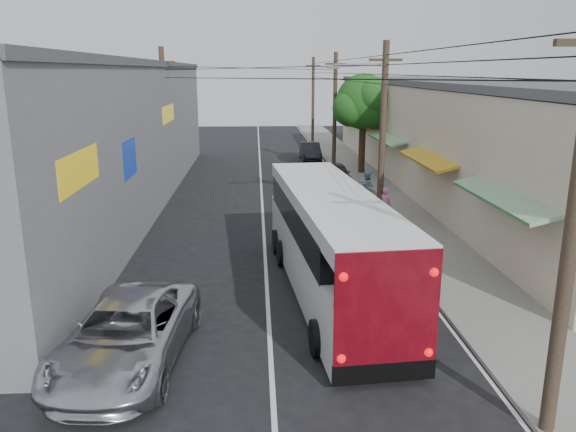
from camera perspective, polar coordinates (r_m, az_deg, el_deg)
name	(u,v)px	position (r m, az deg, el deg)	size (l,w,h in m)	color
ground	(272,385)	(13.00, -1.61, -16.83)	(120.00, 120.00, 0.00)	black
sidewalk	(375,191)	(32.52, 8.84, 2.49)	(3.00, 80.00, 0.12)	slate
building_right	(444,133)	(35.15, 15.61, 8.13)	(7.09, 40.00, 6.25)	beige
building_left	(94,134)	(30.38, -19.13, 7.88)	(7.20, 36.00, 7.25)	gray
utility_poles	(317,119)	(31.71, 2.95, 9.77)	(11.80, 45.28, 8.00)	#473828
street_tree	(364,103)	(37.85, 7.77, 11.26)	(4.40, 4.00, 6.60)	#3F2B19
coach_bus	(330,241)	(17.36, 4.26, -2.54)	(3.34, 11.38, 3.24)	white
jeepney	(127,334)	(13.96, -16.03, -11.48)	(2.57, 5.58, 1.55)	silver
parked_suv	(363,207)	(25.94, 7.67, 0.95)	(2.02, 4.96, 1.44)	#9E9FA6
parked_car_mid	(336,174)	(34.55, 4.91, 4.31)	(1.53, 3.81, 1.30)	#26262B
parked_car_far	(310,151)	(44.01, 2.29, 6.59)	(1.42, 4.06, 1.34)	black
pedestrian_near	(384,205)	(25.35, 9.77, 1.08)	(0.61, 0.40, 1.66)	pink
pedestrian_far	(367,187)	(29.25, 8.01, 2.95)	(0.81, 0.63, 1.66)	#9AC3E0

